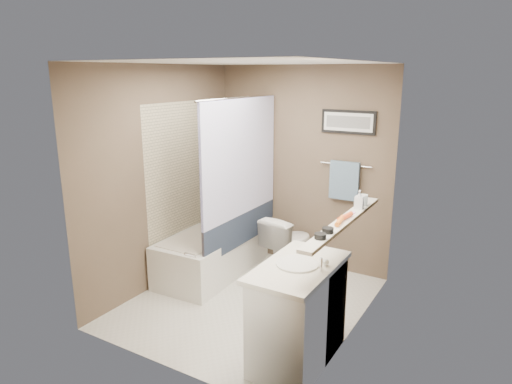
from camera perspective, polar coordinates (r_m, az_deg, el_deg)
The scene contains 34 objects.
ground at distance 4.87m, azimuth -0.92°, elevation -13.58°, with size 2.50×2.50×0.00m, color beige.
ceiling at distance 4.29m, azimuth -1.06°, elevation 15.64°, with size 2.20×2.50×0.04m, color white.
wall_back at distance 5.49m, azimuth 5.74°, elevation 2.98°, with size 2.20×0.04×2.40m, color brown.
wall_front at distance 3.49m, azimuth -11.62°, elevation -4.19°, with size 2.20×0.04×2.40m, color brown.
wall_left at distance 5.07m, azimuth -11.47°, elevation 1.76°, with size 0.04×2.50×2.40m, color brown.
wall_right at distance 4.00m, azimuth 12.35°, elevation -1.79°, with size 0.04×2.50×2.40m, color brown.
tile_surround at distance 5.49m, azimuth -7.99°, elevation 0.77°, with size 0.02×1.55×2.00m, color #C6B996.
curtain_rod at distance 4.93m, azimuth -1.98°, elevation 11.68°, with size 0.02×0.02×1.55m, color silver.
curtain_upper at distance 5.01m, azimuth -1.92°, elevation 4.24°, with size 0.03×1.45×1.28m, color white.
curtain_lower at distance 5.22m, azimuth -1.84°, elevation -4.64°, with size 0.03×1.45×0.36m, color #243044.
mirror at distance 3.76m, azimuth 12.12°, elevation 3.77°, with size 0.02×1.60×1.00m, color silver.
shelf at distance 3.90m, azimuth 10.94°, elevation -3.65°, with size 0.12×1.60×0.03m, color silver.
towel_bar at distance 5.26m, azimuth 11.15°, elevation 3.36°, with size 0.02×0.02×0.60m, color silver.
towel at distance 5.28m, azimuth 10.98°, elevation 1.41°, with size 0.34×0.05×0.44m, color #87AAC4.
art_frame at distance 5.20m, azimuth 11.47°, elevation 8.58°, with size 0.62×0.03×0.26m, color black.
art_mat at distance 5.19m, azimuth 11.42°, elevation 8.57°, with size 0.56×0.00×0.20m, color white.
art_image at distance 5.18m, azimuth 11.41°, elevation 8.56°, with size 0.50×0.00×0.13m, color #595959.
door at distance 3.23m, azimuth -4.19°, elevation -9.31°, with size 0.80×0.02×2.00m, color silver.
door_handle at distance 3.45m, azimuth -8.25°, elevation -7.80°, with size 0.02×0.02×0.10m, color silver.
bathtub at distance 5.46m, azimuth -5.41°, elevation -7.51°, with size 0.70×1.50×0.50m, color white.
tub_rim at distance 5.37m, azimuth -5.47°, elevation -5.04°, with size 0.56×1.36×0.02m, color beige.
toilet at distance 5.41m, azimuth 4.09°, elevation -6.47°, with size 0.40×0.70×0.71m, color silver.
vanity at distance 3.85m, azimuth 5.30°, elevation -15.09°, with size 0.50×0.90×0.80m, color white.
countertop at distance 3.67m, azimuth 5.32°, elevation -9.35°, with size 0.54×0.96×0.04m, color silver.
sink_basin at distance 3.66m, azimuth 5.18°, elevation -8.92°, with size 0.34×0.34×0.01m, color silver.
faucet_spout at distance 3.57m, azimuth 8.13°, elevation -8.91°, with size 0.02×0.02×0.10m, color white.
faucet_knob at distance 3.66m, azimuth 8.73°, elevation -8.64°, with size 0.05×0.05×0.05m, color white.
candle_bowl_near at distance 3.44m, azimuth 8.04°, elevation -5.47°, with size 0.09×0.09×0.04m, color black.
candle_bowl_far at distance 3.57m, azimuth 8.97°, elevation -4.74°, with size 0.09×0.09×0.04m, color black.
hair_brush_front at distance 3.80m, azimuth 10.43°, elevation -3.56°, with size 0.04×0.04×0.22m, color orange.
hair_brush_back at distance 3.91m, azimuth 11.09°, elevation -3.03°, with size 0.04×0.04×0.22m, color #E55020.
pink_comb at distance 4.04m, azimuth 11.75°, elevation -2.75°, with size 0.03×0.16×0.01m, color #FD9BD1.
glass_jar at distance 4.35m, azimuth 13.27°, elevation -0.97°, with size 0.08×0.08×0.10m, color white.
soap_bottle at distance 4.22m, azimuth 12.78°, elevation -0.92°, with size 0.08×0.08×0.17m, color #999999.
Camera 1 is at (2.24, -3.66, 2.32)m, focal length 32.00 mm.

